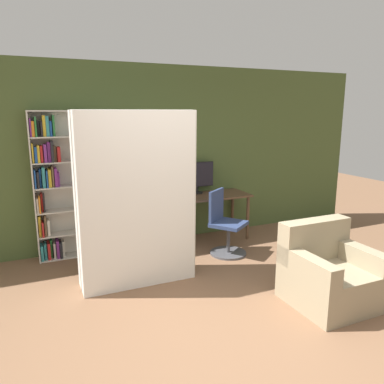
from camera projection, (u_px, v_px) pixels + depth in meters
ground_plane at (240, 351)px, 3.22m from camera, size 16.00×16.00×0.00m
wall_back at (138, 157)px, 5.62m from camera, size 8.00×0.06×2.70m
desk at (206, 201)px, 5.87m from camera, size 1.38×0.60×0.73m
monitor at (197, 176)px, 5.93m from camera, size 0.58×0.19×0.50m
office_chair at (225, 229)px, 5.35m from camera, size 0.61×0.61×0.93m
bookshelf at (57, 185)px, 5.10m from camera, size 0.82×0.28×2.03m
mattress_near at (139, 202)px, 4.23m from camera, size 1.34×0.22×2.03m
mattress_far at (133, 197)px, 4.44m from camera, size 1.34×0.19×2.03m
armchair at (328, 273)px, 4.00m from camera, size 0.85×0.80×0.85m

